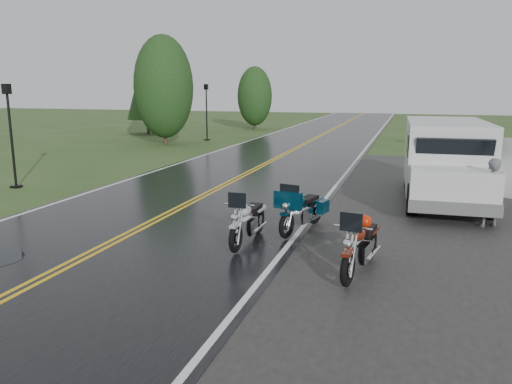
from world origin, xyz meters
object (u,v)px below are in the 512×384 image
(van_white, at_px, (414,171))
(motorcycle_teal, at_px, (287,214))
(motorcycle_red, at_px, (348,255))
(person_at_van, at_px, (490,194))
(motorcycle_silver, at_px, (236,227))
(lamp_post_near_left, at_px, (11,136))
(lamp_post_far_left, at_px, (207,112))

(van_white, bearing_deg, motorcycle_teal, -131.60)
(motorcycle_teal, bearing_deg, van_white, 64.24)
(motorcycle_red, distance_m, van_white, 5.77)
(person_at_van, bearing_deg, van_white, -53.24)
(motorcycle_silver, height_order, lamp_post_near_left, lamp_post_near_left)
(lamp_post_far_left, bearing_deg, van_white, -51.90)
(motorcycle_teal, xyz_separation_m, lamp_post_near_left, (-10.47, 3.17, 1.17))
(motorcycle_silver, relative_size, lamp_post_far_left, 0.57)
(motorcycle_red, relative_size, lamp_post_near_left, 0.60)
(lamp_post_near_left, bearing_deg, lamp_post_far_left, 89.34)
(motorcycle_red, relative_size, motorcycle_silver, 1.02)
(van_white, relative_size, lamp_post_far_left, 1.72)
(van_white, relative_size, person_at_van, 3.69)
(van_white, xyz_separation_m, lamp_post_near_left, (-13.18, -0.07, 0.55))
(motorcycle_red, distance_m, person_at_van, 5.72)
(motorcycle_silver, distance_m, lamp_post_near_left, 10.75)
(motorcycle_silver, relative_size, van_white, 0.33)
(motorcycle_teal, height_order, person_at_van, person_at_van)
(motorcycle_silver, bearing_deg, van_white, 53.27)
(motorcycle_silver, bearing_deg, person_at_van, 36.85)
(motorcycle_red, height_order, lamp_post_near_left, lamp_post_near_left)
(motorcycle_silver, distance_m, person_at_van, 6.54)
(motorcycle_red, xyz_separation_m, motorcycle_teal, (-1.67, 2.40, -0.01))
(van_white, xyz_separation_m, lamp_post_far_left, (-12.99, 16.56, 0.60))
(motorcycle_red, distance_m, lamp_post_far_left, 25.25)
(motorcycle_red, height_order, motorcycle_silver, motorcycle_red)
(motorcycle_teal, height_order, lamp_post_far_left, lamp_post_far_left)
(motorcycle_teal, distance_m, person_at_van, 5.20)
(motorcycle_teal, height_order, motorcycle_silver, motorcycle_teal)
(motorcycle_silver, height_order, person_at_van, person_at_van)
(motorcycle_red, xyz_separation_m, person_at_van, (2.84, 4.96, 0.22))
(motorcycle_red, bearing_deg, lamp_post_near_left, 164.66)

